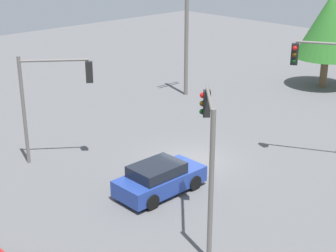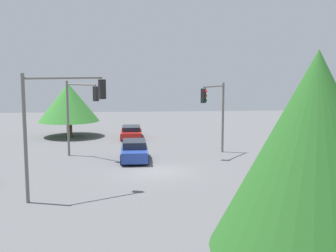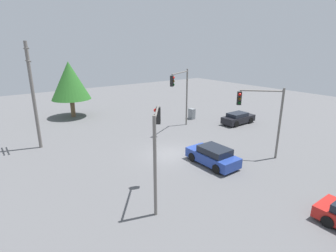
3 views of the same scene
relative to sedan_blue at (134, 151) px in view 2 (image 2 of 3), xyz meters
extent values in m
plane|color=#5B5B5E|center=(-3.54, -1.42, -0.71)|extent=(80.00, 80.00, 0.00)
cube|color=#233D93|center=(-0.05, 0.00, -0.14)|extent=(4.25, 1.88, 0.76)
cube|color=black|center=(0.16, 0.00, 0.50)|extent=(2.34, 1.65, 0.51)
cylinder|color=black|center=(-1.37, -0.89, -0.36)|extent=(0.70, 0.22, 0.70)
cylinder|color=black|center=(-1.37, 0.89, -0.36)|extent=(0.70, 0.22, 0.70)
cylinder|color=black|center=(1.27, -0.89, -0.36)|extent=(0.70, 0.22, 0.70)
cylinder|color=black|center=(1.27, 0.89, -0.36)|extent=(0.70, 0.22, 0.70)
cube|color=red|center=(10.08, 0.26, -0.22)|extent=(4.45, 1.92, 0.64)
cube|color=black|center=(9.86, 0.26, 0.32)|extent=(2.45, 1.69, 0.42)
cylinder|color=black|center=(11.46, 1.17, -0.40)|extent=(0.62, 0.22, 0.62)
cylinder|color=black|center=(11.46, -0.66, -0.40)|extent=(0.62, 0.22, 0.62)
cylinder|color=black|center=(8.70, 1.17, -0.40)|extent=(0.62, 0.22, 0.62)
cylinder|color=black|center=(8.70, -0.66, -0.40)|extent=(0.62, 0.22, 0.62)
cylinder|color=slate|center=(2.65, -7.10, 2.09)|extent=(0.18, 0.18, 5.59)
cylinder|color=slate|center=(1.33, -6.08, 4.63)|extent=(2.72, 2.13, 0.12)
cube|color=black|center=(0.01, -5.06, 4.01)|extent=(0.44, 0.43, 1.05)
sphere|color=red|center=(-0.10, -5.20, 4.35)|extent=(0.22, 0.22, 0.22)
sphere|color=#392605|center=(-0.10, -5.20, 4.01)|extent=(0.22, 0.22, 0.22)
sphere|color=black|center=(-0.10, -5.20, 3.67)|extent=(0.22, 0.22, 0.22)
cylinder|color=slate|center=(2.23, 5.05, 2.18)|extent=(0.18, 0.18, 5.77)
cylinder|color=slate|center=(1.09, 3.87, 4.82)|extent=(2.37, 2.44, 0.12)
cube|color=black|center=(-0.05, 2.70, 4.19)|extent=(0.44, 0.44, 1.05)
sphere|color=red|center=(0.07, 2.58, 4.53)|extent=(0.22, 0.22, 0.22)
sphere|color=#392605|center=(0.07, 2.58, 4.19)|extent=(0.22, 0.22, 0.22)
sphere|color=black|center=(0.07, 2.58, 3.86)|extent=(0.22, 0.22, 0.22)
cylinder|color=slate|center=(-9.48, 5.35, 2.51)|extent=(0.18, 0.18, 6.43)
cylinder|color=slate|center=(-8.49, 3.53, 5.47)|extent=(2.08, 3.70, 0.12)
cube|color=black|center=(-7.50, 1.71, 4.85)|extent=(0.41, 0.43, 1.05)
sphere|color=red|center=(-7.35, 1.80, 5.18)|extent=(0.22, 0.22, 0.22)
sphere|color=#392605|center=(-7.35, 1.80, 4.85)|extent=(0.22, 0.22, 0.22)
sphere|color=black|center=(-7.35, 1.80, 4.51)|extent=(0.22, 0.22, 0.22)
cone|color=#286623|center=(-21.00, -4.14, 3.97)|extent=(4.86, 4.86, 4.72)
cylinder|color=brown|center=(11.81, 6.40, 0.06)|extent=(0.55, 0.55, 1.54)
cone|color=#337A2D|center=(11.81, 6.40, 2.71)|extent=(5.98, 5.98, 3.74)
camera|label=1|loc=(14.17, 15.45, 10.37)|focal=55.00mm
camera|label=2|loc=(-30.32, 0.08, 5.87)|focal=45.00mm
camera|label=3|loc=(12.94, -13.87, 8.12)|focal=28.00mm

